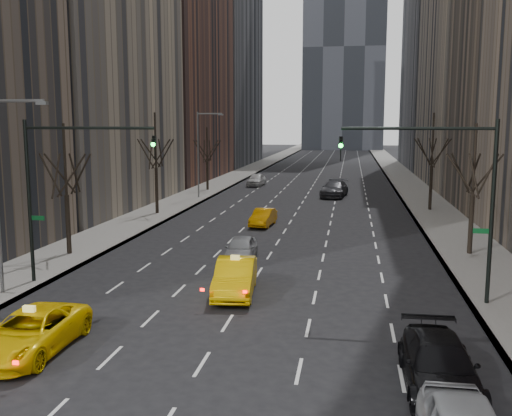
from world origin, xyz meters
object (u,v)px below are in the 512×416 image
at_px(taxi_suv, 31,332).
at_px(taxi_sedan, 235,277).
at_px(parked_suv_black, 439,365).
at_px(silver_sedan_ahead, 241,249).

distance_m(taxi_suv, taxi_sedan, 9.76).
xyz_separation_m(taxi_suv, parked_suv_black, (13.68, -0.56, 0.02)).
distance_m(taxi_sedan, parked_suv_black, 11.66).
xyz_separation_m(silver_sedan_ahead, parked_suv_black, (8.98, -14.98, 0.04)).
relative_size(taxi_suv, parked_suv_black, 1.02).
bearing_deg(taxi_sedan, parked_suv_black, -52.62).
bearing_deg(taxi_suv, silver_sedan_ahead, 71.40).
height_order(silver_sedan_ahead, parked_suv_black, parked_suv_black).
distance_m(silver_sedan_ahead, parked_suv_black, 17.46).
bearing_deg(taxi_sedan, taxi_suv, -131.54).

